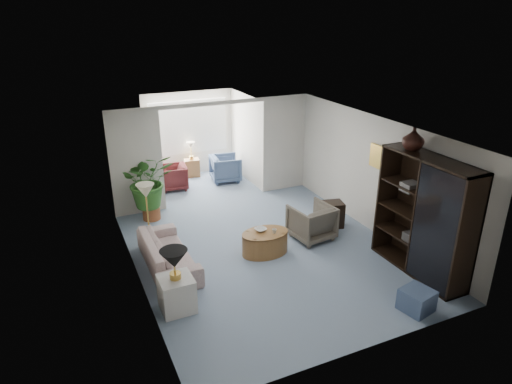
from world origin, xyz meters
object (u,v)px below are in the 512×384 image
coffee_table (265,243)px  sunroom_chair_blue (226,168)px  framed_picture (380,158)px  table_lamp (174,259)px  cabinet_urn (413,139)px  ottoman (417,300)px  side_table_dark (332,214)px  plant_pot (151,213)px  end_table (177,294)px  wingback_chair (312,222)px  coffee_cup (274,231)px  sunroom_chair_maroon (173,177)px  entertainment_cabinet (424,217)px  coffee_bowl (261,230)px  sofa (168,253)px  floor_lamp (145,191)px  sunroom_table (192,168)px

coffee_table → sunroom_chair_blue: sunroom_chair_blue is taller
framed_picture → table_lamp: bearing=-169.0°
cabinet_urn → ottoman: 2.76m
table_lamp → side_table_dark: table_lamp is taller
ottoman → plant_pot: (-3.12, 5.16, -0.02)m
table_lamp → cabinet_urn: size_ratio=1.10×
end_table → wingback_chair: size_ratio=0.70×
coffee_cup → sunroom_chair_maroon: sunroom_chair_maroon is taller
entertainment_cabinet → sunroom_chair_maroon: 6.66m
framed_picture → sunroom_chair_maroon: size_ratio=0.69×
coffee_bowl → side_table_dark: 1.95m
entertainment_cabinet → sofa: bearing=153.8°
floor_lamp → side_table_dark: 4.05m
coffee_cup → ottoman: bearing=-63.8°
floor_lamp → side_table_dark: floor_lamp is taller
end_table → coffee_table: bearing=27.1°
coffee_table → sunroom_chair_blue: (0.75, 4.14, 0.14)m
table_lamp → ottoman: table_lamp is taller
framed_picture → entertainment_cabinet: 1.70m
floor_lamp → entertainment_cabinet: entertainment_cabinet is taller
sofa → end_table: 1.36m
plant_pot → sunroom_chair_maroon: bearing=59.8°
framed_picture → ottoman: 3.12m
coffee_cup → cabinet_urn: (2.13, -1.14, 1.90)m
side_table_dark → ottoman: size_ratio=1.26×
plant_pot → sunroom_table: size_ratio=0.78×
end_table → table_lamp: table_lamp is taller
table_lamp → floor_lamp: (0.04, 2.19, 0.32)m
sunroom_chair_maroon → sunroom_table: sunroom_chair_maroon is taller
ottoman → coffee_table: bearing=117.9°
coffee_bowl → floor_lamp: bearing=152.5°
floor_lamp → ottoman: (3.44, -3.80, -1.07)m
floor_lamp → coffee_bowl: (1.97, -1.03, -0.77)m
wingback_chair → plant_pot: bearing=-46.4°
ottoman → sunroom_chair_maroon: 7.14m
wingback_chair → ottoman: bearing=88.0°
sunroom_chair_blue → ottoman: bearing=-166.4°
plant_pot → sunroom_table: sunroom_table is taller
coffee_bowl → sunroom_chair_maroon: bearing=99.8°
entertainment_cabinet → plant_pot: 5.89m
coffee_bowl → wingback_chair: 1.21m
table_lamp → framed_picture: bearing=11.0°
sofa → wingback_chair: size_ratio=2.40×
framed_picture → coffee_bowl: (-2.56, 0.27, -1.22)m
end_table → floor_lamp: bearing=88.8°
table_lamp → ottoman: size_ratio=0.97×
framed_picture → cabinet_urn: cabinet_urn is taller
sofa → coffee_cup: (2.02, -0.39, 0.20)m
framed_picture → ottoman: (-1.09, -2.50, -1.52)m
end_table → coffee_bowl: bearing=29.9°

